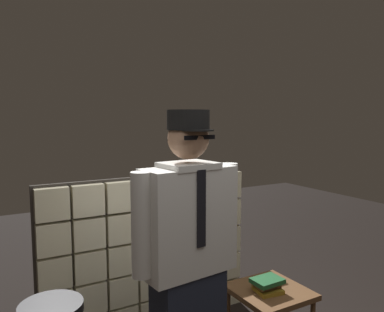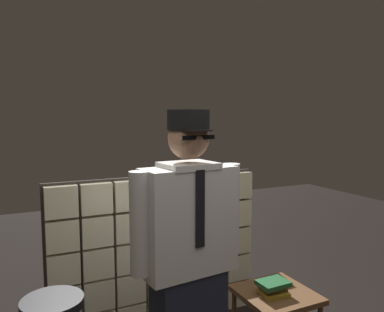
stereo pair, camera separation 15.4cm
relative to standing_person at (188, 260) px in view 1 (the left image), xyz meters
The scene contains 4 objects.
glass_block_wall 1.04m from the standing_person, 79.58° to the left, with size 1.85×0.10×1.33m.
standing_person is the anchor object (origin of this frame).
side_table 0.94m from the standing_person, 11.64° to the left, with size 0.52×0.52×0.52m.
book_stack 0.84m from the standing_person, 10.80° to the left, with size 0.22×0.19×0.10m.
Camera 1 is at (-1.22, -1.51, 1.80)m, focal length 35.08 mm.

